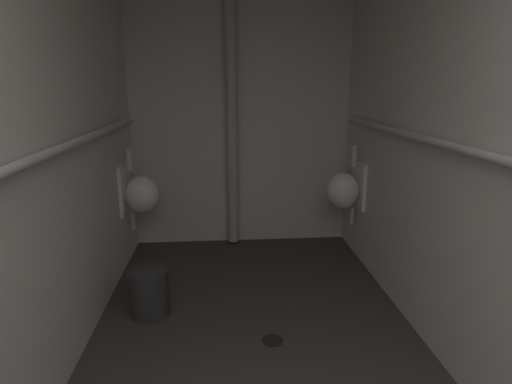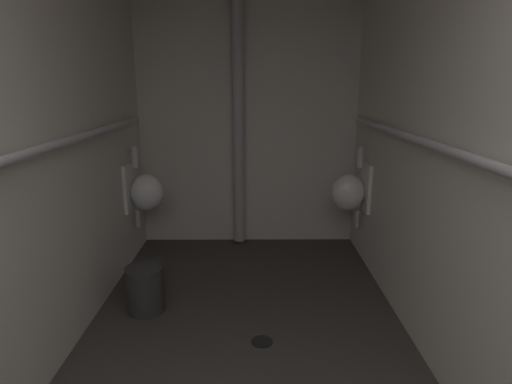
# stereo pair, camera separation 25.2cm
# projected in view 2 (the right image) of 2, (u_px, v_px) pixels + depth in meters

# --- Properties ---
(floor) EXTENTS (2.29, 4.27, 0.08)m
(floor) POSITION_uv_depth(u_px,v_px,m) (245.00, 371.00, 2.52)
(floor) COLOR #383330
(floor) RESTS_ON ground
(wall_left) EXTENTS (0.06, 4.27, 2.63)m
(wall_left) POSITION_uv_depth(u_px,v_px,m) (26.00, 145.00, 2.17)
(wall_left) COLOR silver
(wall_left) RESTS_ON ground
(wall_right) EXTENTS (0.06, 4.27, 2.63)m
(wall_right) POSITION_uv_depth(u_px,v_px,m) (459.00, 145.00, 2.19)
(wall_right) COLOR silver
(wall_right) RESTS_ON ground
(wall_back) EXTENTS (2.29, 0.06, 2.63)m
(wall_back) POSITION_uv_depth(u_px,v_px,m) (248.00, 115.00, 4.21)
(wall_back) COLOR silver
(wall_back) RESTS_ON ground
(urinal_left_mid) EXTENTS (0.32, 0.30, 0.76)m
(urinal_left_mid) POSITION_uv_depth(u_px,v_px,m) (145.00, 191.00, 3.85)
(urinal_left_mid) COLOR white
(urinal_right_mid) EXTENTS (0.32, 0.30, 0.76)m
(urinal_right_mid) POSITION_uv_depth(u_px,v_px,m) (351.00, 191.00, 3.85)
(urinal_right_mid) COLOR white
(supply_pipe_left) EXTENTS (0.06, 3.55, 0.06)m
(supply_pipe_left) POSITION_uv_depth(u_px,v_px,m) (46.00, 148.00, 2.20)
(supply_pipe_left) COLOR #B2B2B2
(supply_pipe_right) EXTENTS (0.06, 3.55, 0.06)m
(supply_pipe_right) POSITION_uv_depth(u_px,v_px,m) (440.00, 148.00, 2.19)
(supply_pipe_right) COLOR #B2B2B2
(standpipe_back_wall) EXTENTS (0.11, 0.11, 2.58)m
(standpipe_back_wall) POSITION_uv_depth(u_px,v_px,m) (238.00, 116.00, 4.11)
(standpipe_back_wall) COLOR #B2B2B2
(standpipe_back_wall) RESTS_ON ground
(floor_drain) EXTENTS (0.14, 0.14, 0.01)m
(floor_drain) POSITION_uv_depth(u_px,v_px,m) (262.00, 341.00, 2.73)
(floor_drain) COLOR black
(floor_drain) RESTS_ON ground
(waste_bin) EXTENTS (0.27, 0.27, 0.34)m
(waste_bin) POSITION_uv_depth(u_px,v_px,m) (145.00, 289.00, 3.08)
(waste_bin) COLOR #2D2D2D
(waste_bin) RESTS_ON ground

